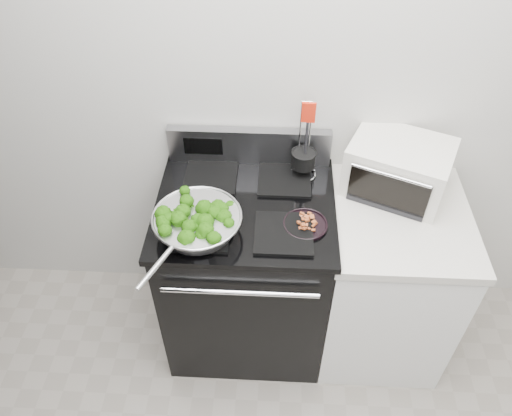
# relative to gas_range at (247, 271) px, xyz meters

# --- Properties ---
(back_wall) EXTENTS (4.00, 0.02, 2.70)m
(back_wall) POSITION_rel_gas_range_xyz_m (0.30, 0.34, 0.86)
(back_wall) COLOR #B6B4AD
(back_wall) RESTS_ON ground
(gas_range) EXTENTS (0.79, 0.69, 1.13)m
(gas_range) POSITION_rel_gas_range_xyz_m (0.00, 0.00, 0.00)
(gas_range) COLOR black
(gas_range) RESTS_ON floor
(counter) EXTENTS (0.62, 0.68, 0.92)m
(counter) POSITION_rel_gas_range_xyz_m (0.68, -0.00, -0.03)
(counter) COLOR white
(counter) RESTS_ON floor
(skillet) EXTENTS (0.37, 0.56, 0.08)m
(skillet) POSITION_rel_gas_range_xyz_m (-0.18, -0.18, 0.52)
(skillet) COLOR silver
(skillet) RESTS_ON gas_range
(broccoli_pile) EXTENTS (0.29, 0.29, 0.10)m
(broccoli_pile) POSITION_rel_gas_range_xyz_m (-0.18, -0.17, 0.54)
(broccoli_pile) COLOR black
(broccoli_pile) RESTS_ON skillet
(bacon_plate) EXTENTS (0.19, 0.19, 0.04)m
(bacon_plate) POSITION_rel_gas_range_xyz_m (0.26, -0.12, 0.48)
(bacon_plate) COLOR black
(bacon_plate) RESTS_ON gas_range
(utensil_holder) EXTENTS (0.13, 0.13, 0.40)m
(utensil_holder) POSITION_rel_gas_range_xyz_m (0.25, 0.21, 0.53)
(utensil_holder) COLOR silver
(utensil_holder) RESTS_ON gas_range
(toaster_oven) EXTENTS (0.52, 0.47, 0.25)m
(toaster_oven) POSITION_rel_gas_range_xyz_m (0.67, 0.17, 0.56)
(toaster_oven) COLOR white
(toaster_oven) RESTS_ON counter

